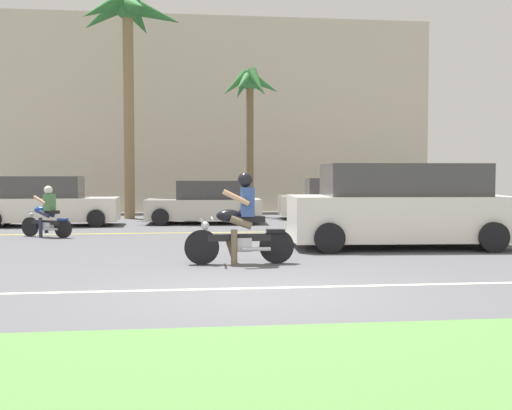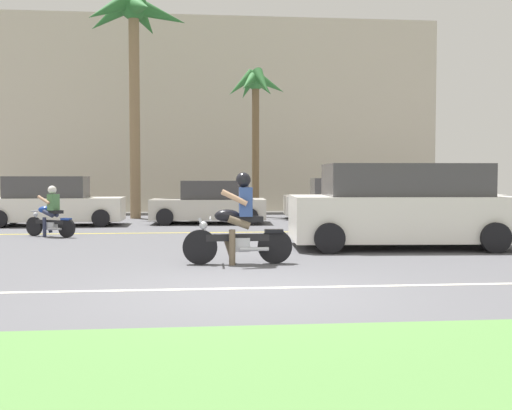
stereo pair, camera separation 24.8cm
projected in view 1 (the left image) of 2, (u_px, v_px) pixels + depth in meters
name	position (u px, v px, depth m)	size (l,w,h in m)	color
ground	(235.00, 261.00, 11.31)	(56.00, 30.00, 0.04)	#545459
grass_median	(315.00, 395.00, 4.26)	(56.00, 3.80, 0.06)	#548442
lane_line_near	(251.00, 288.00, 8.47)	(50.40, 0.12, 0.01)	silver
lane_line_far	(219.00, 232.00, 16.93)	(50.40, 0.12, 0.01)	yellow
motorcyclist	(240.00, 225.00, 10.81)	(1.99, 0.65, 1.67)	black
suv_nearby	(400.00, 207.00, 13.42)	(5.09, 2.53, 1.87)	white
parked_car_1	(48.00, 203.00, 19.23)	(4.33, 1.83, 1.60)	white
parked_car_2	(206.00, 203.00, 20.24)	(3.92, 2.15, 1.45)	beige
parked_car_3	(332.00, 200.00, 22.47)	(3.93, 2.17, 1.53)	white
parked_car_4	(443.00, 198.00, 23.01)	(3.98, 1.87, 1.61)	white
palm_tree_0	(250.00, 95.00, 23.41)	(2.42, 2.30, 5.82)	brown
palm_tree_1	(128.00, 27.00, 22.22)	(4.06, 4.09, 8.56)	#846B4C
motorcyclist_distant	(47.00, 215.00, 15.60)	(1.45, 0.86, 1.35)	black
building_far	(210.00, 118.00, 28.98)	(20.43, 4.00, 8.86)	beige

